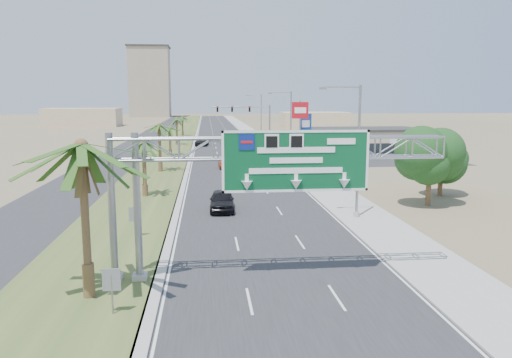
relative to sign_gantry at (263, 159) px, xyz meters
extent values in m
cube|color=#28282B|center=(1.06, 100.07, -6.05)|extent=(12.00, 300.00, 0.02)
cube|color=#9E9B93|center=(9.56, 100.07, -6.01)|extent=(4.00, 300.00, 0.10)
cube|color=#3C5224|center=(-8.94, 100.07, -6.00)|extent=(7.00, 300.00, 0.12)
cube|color=#28282B|center=(-15.94, 100.07, -6.05)|extent=(8.00, 300.00, 0.02)
cylinder|color=gray|center=(-6.14, 0.07, -2.36)|extent=(0.36, 0.36, 7.40)
cylinder|color=gray|center=(-7.34, 0.07, -2.36)|extent=(0.36, 0.36, 7.40)
cube|color=#9E9B93|center=(-6.14, 0.07, -5.86)|extent=(0.70, 0.70, 0.40)
cube|color=#9E9B93|center=(-7.34, 0.07, -5.86)|extent=(0.70, 0.70, 0.40)
cube|color=#084B27|center=(1.56, -0.41, -0.06)|extent=(7.20, 0.12, 3.00)
cube|color=navy|center=(-0.84, -0.49, 0.89)|extent=(0.75, 0.03, 0.75)
cone|color=white|center=(1.56, -0.49, -1.21)|extent=(0.56, 0.56, 0.45)
cylinder|color=brown|center=(-8.14, -1.93, -2.56)|extent=(0.36, 0.36, 7.00)
cylinder|color=brown|center=(-8.14, -1.93, -5.22)|extent=(0.54, 0.54, 1.68)
cylinder|color=brown|center=(-8.44, 22.07, -3.56)|extent=(0.36, 0.36, 5.00)
cylinder|color=brown|center=(-8.44, 22.07, -5.46)|extent=(0.54, 0.54, 1.20)
cylinder|color=brown|center=(-8.44, 38.07, -3.16)|extent=(0.36, 0.36, 5.80)
cylinder|color=brown|center=(-8.44, 38.07, -5.36)|extent=(0.54, 0.54, 1.39)
cylinder|color=brown|center=(-8.44, 56.07, -3.81)|extent=(0.36, 0.36, 4.50)
cylinder|color=brown|center=(-8.44, 56.07, -5.52)|extent=(0.54, 0.54, 1.08)
cylinder|color=brown|center=(-8.44, 75.07, -3.46)|extent=(0.36, 0.36, 5.20)
cylinder|color=brown|center=(-8.44, 75.07, -5.43)|extent=(0.54, 0.54, 1.25)
cylinder|color=brown|center=(-8.44, 100.07, -3.66)|extent=(0.36, 0.36, 4.80)
cylinder|color=brown|center=(-8.44, 100.07, -5.48)|extent=(0.54, 0.54, 1.15)
cylinder|color=gray|center=(8.56, 12.07, -1.06)|extent=(0.20, 0.20, 10.00)
cylinder|color=gray|center=(7.16, 12.07, 3.79)|extent=(2.80, 0.12, 0.12)
cube|color=slate|center=(5.76, 12.07, 3.69)|extent=(0.50, 0.22, 0.18)
cylinder|color=#9E9B93|center=(8.56, 12.07, -5.81)|extent=(0.44, 0.44, 0.50)
cylinder|color=gray|center=(8.56, 42.07, -1.06)|extent=(0.20, 0.20, 10.00)
cylinder|color=gray|center=(7.16, 42.07, 3.79)|extent=(2.80, 0.12, 0.12)
cube|color=slate|center=(5.76, 42.07, 3.69)|extent=(0.50, 0.22, 0.18)
cylinder|color=#9E9B93|center=(8.56, 42.07, -5.81)|extent=(0.44, 0.44, 0.50)
cylinder|color=gray|center=(8.56, 78.07, -1.06)|extent=(0.20, 0.20, 10.00)
cylinder|color=gray|center=(7.16, 78.07, 3.79)|extent=(2.80, 0.12, 0.12)
cube|color=slate|center=(5.76, 78.07, 3.69)|extent=(0.50, 0.22, 0.18)
cylinder|color=#9E9B93|center=(8.56, 78.07, -5.81)|extent=(0.44, 0.44, 0.50)
cylinder|color=gray|center=(8.26, 62.07, -2.06)|extent=(0.28, 0.28, 8.00)
cylinder|color=gray|center=(3.26, 62.07, 1.64)|extent=(10.00, 0.18, 0.18)
cube|color=black|center=(4.76, 61.87, 1.24)|extent=(0.32, 0.18, 0.95)
cube|color=black|center=(1.76, 61.87, 1.24)|extent=(0.32, 0.18, 0.95)
cube|color=black|center=(-0.74, 61.87, 1.24)|extent=(0.32, 0.18, 0.95)
sphere|color=red|center=(4.76, 61.75, 1.54)|extent=(0.22, 0.22, 0.22)
imported|color=black|center=(8.26, 62.07, 0.94)|extent=(0.16, 0.16, 0.60)
cylinder|color=#9E9B93|center=(8.26, 62.07, -5.76)|extent=(0.56, 0.56, 0.60)
cube|color=tan|center=(23.06, 56.07, -4.06)|extent=(18.00, 10.00, 4.00)
cylinder|color=brown|center=(16.06, 16.07, -4.11)|extent=(0.44, 0.44, 3.90)
sphere|color=#133815|center=(16.06, 16.07, -1.51)|extent=(4.50, 4.50, 4.50)
cylinder|color=brown|center=(19.06, 20.07, -4.41)|extent=(0.44, 0.44, 3.30)
sphere|color=#133815|center=(19.06, 20.07, -2.21)|extent=(3.50, 3.50, 3.50)
cylinder|color=gray|center=(-6.74, -3.93, -5.16)|extent=(0.08, 0.08, 1.80)
cube|color=slate|center=(-6.74, -3.93, -4.46)|extent=(0.75, 0.06, 0.95)
cylinder|color=gray|center=(-7.44, 8.07, -5.16)|extent=(0.08, 0.08, 1.80)
cube|color=slate|center=(-7.44, 8.07, -4.46)|extent=(0.75, 0.06, 0.95)
cube|color=gray|center=(-30.94, 240.07, 11.44)|extent=(20.00, 16.00, 35.00)
cube|color=tan|center=(-43.94, 150.07, -3.06)|extent=(24.00, 14.00, 6.00)
cube|color=tan|center=(31.06, 130.07, -3.56)|extent=(20.00, 12.00, 5.00)
imported|color=black|center=(-1.55, 15.70, -5.23)|extent=(2.10, 4.90, 1.65)
imported|color=#671909|center=(-0.44, 40.91, -5.39)|extent=(1.56, 4.08, 1.33)
imported|color=gray|center=(4.20, 51.00, -5.38)|extent=(2.72, 5.07, 1.35)
imported|color=black|center=(-3.56, 73.64, -5.24)|extent=(2.92, 5.85, 1.63)
cylinder|color=gray|center=(11.02, 48.48, -1.67)|extent=(0.20, 0.20, 8.77)
cube|color=red|center=(11.02, 48.48, 1.31)|extent=(2.42, 0.53, 2.40)
cube|color=white|center=(11.02, 48.30, 1.31)|extent=(1.68, 0.21, 0.84)
cylinder|color=gray|center=(12.23, 50.33, -2.55)|extent=(0.20, 0.20, 7.02)
cube|color=navy|center=(12.23, 50.33, -0.73)|extent=(1.94, 1.10, 3.00)
cube|color=white|center=(12.23, 50.15, -0.73)|extent=(1.29, 0.62, 1.05)
cylinder|color=gray|center=(13.26, 59.88, -2.14)|extent=(0.20, 0.20, 7.83)
cube|color=#B5170E|center=(13.26, 59.88, 0.67)|extent=(2.16, 1.07, 1.80)
cube|color=white|center=(13.26, 59.70, 0.67)|extent=(1.45, 0.59, 0.63)
camera|label=1|loc=(-2.76, -24.06, 2.90)|focal=35.00mm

